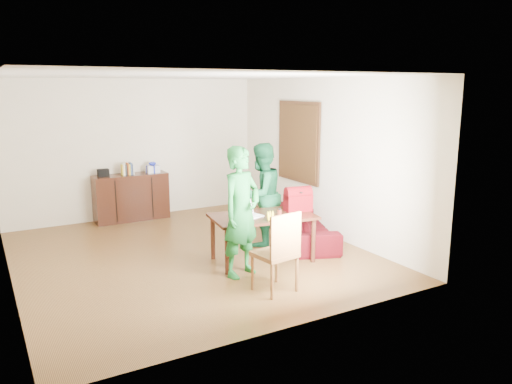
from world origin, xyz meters
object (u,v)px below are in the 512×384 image
laptop (251,214)px  red_bag (298,201)px  person_near (241,212)px  person_far (261,195)px  sofa (306,226)px  bottle (280,214)px  chair (275,268)px  table (263,221)px

laptop → red_bag: 0.81m
person_near → person_far: person_near is taller
red_bag → sofa: size_ratio=0.22×
person_far → bottle: bearing=54.0°
laptop → sofa: laptop is taller
bottle → sofa: bearing=38.3°
person_near → red_bag: person_near is taller
red_bag → sofa: (0.51, 0.50, -0.58)m
person_far → laptop: size_ratio=4.63×
laptop → person_near: bearing=-151.7°
laptop → sofa: bearing=3.9°
chair → bottle: chair is taller
chair → sofa: bearing=36.0°
bottle → chair: bearing=-125.5°
red_bag → sofa: 0.92m
table → sofa: size_ratio=0.86×
chair → person_near: size_ratio=0.59×
sofa → person_far: bearing=94.6°
table → person_far: size_ratio=0.95×
sofa → red_bag: bearing=156.1°
table → red_bag: bearing=5.2°
table → person_far: person_far is taller
bottle → red_bag: bearing=31.8°
laptop → bottle: 0.44m
person_near → sofa: size_ratio=0.97×
table → chair: size_ratio=1.52×
table → sofa: 1.26m
chair → sofa: chair is taller
chair → red_bag: 1.56m
table → red_bag: (0.60, -0.03, 0.23)m
red_bag → laptop: bearing=-170.3°
person_far → laptop: 0.92m
person_far → bottle: size_ratio=9.74×
person_near → red_bag: (1.14, 0.32, -0.05)m
chair → person_far: bearing=56.4°
laptop → red_bag: size_ratio=0.91×
table → laptop: 0.24m
red_bag → bottle: bearing=-137.4°
chair → person_near: bearing=89.5°
table → person_near: size_ratio=0.90×
person_near → red_bag: bearing=-5.2°
person_near → person_far: size_ratio=1.07×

